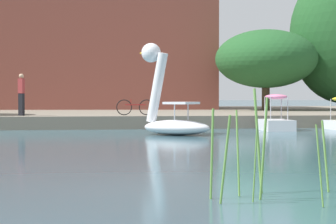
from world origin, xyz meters
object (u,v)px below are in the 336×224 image
at_px(swan_boat, 170,111).
at_px(bicycle_parked, 135,107).
at_px(person_on_path, 21,94).
at_px(pedal_boat_pink, 276,120).
at_px(tree_broadleaf_right, 266,59).

xyz_separation_m(swan_boat, bicycle_parked, (-0.70, 5.57, 0.03)).
bearing_deg(person_on_path, swan_boat, -44.42).
xyz_separation_m(pedal_boat_pink, tree_broadleaf_right, (3.20, 12.13, 3.13)).
xyz_separation_m(tree_broadleaf_right, bicycle_parked, (-8.53, -9.00, -2.66)).
distance_m(pedal_boat_pink, tree_broadleaf_right, 12.93).
relative_size(swan_boat, pedal_boat_pink, 1.59).
bearing_deg(bicycle_parked, tree_broadleaf_right, 46.55).
height_order(pedal_boat_pink, tree_broadleaf_right, tree_broadleaf_right).
xyz_separation_m(tree_broadleaf_right, person_on_path, (-13.35, -9.16, -2.09)).
height_order(tree_broadleaf_right, bicycle_parked, tree_broadleaf_right).
bearing_deg(swan_boat, pedal_boat_pink, 27.82).
distance_m(tree_broadleaf_right, person_on_path, 16.33).
xyz_separation_m(swan_boat, person_on_path, (-5.52, 5.41, 0.61)).
relative_size(pedal_boat_pink, person_on_path, 1.16).
bearing_deg(person_on_path, bicycle_parked, 1.84).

